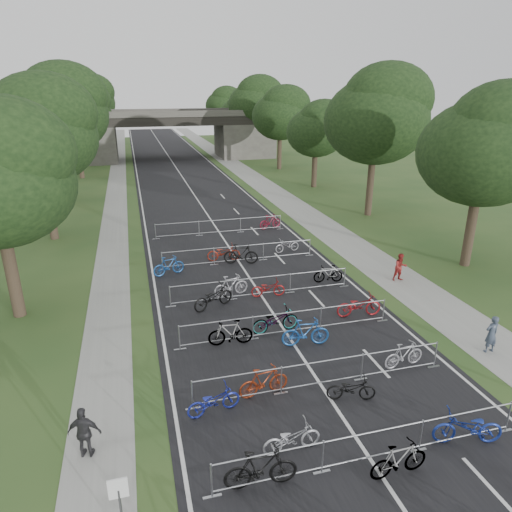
# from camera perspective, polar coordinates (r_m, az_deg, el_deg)

# --- Properties ---
(road) EXTENTS (11.00, 140.00, 0.01)m
(road) POSITION_cam_1_polar(r_m,az_deg,el_deg) (56.54, -9.25, 9.81)
(road) COLOR black
(road) RESTS_ON ground
(sidewalk_right) EXTENTS (3.00, 140.00, 0.01)m
(sidewalk_right) POSITION_cam_1_polar(r_m,az_deg,el_deg) (57.92, -1.25, 10.31)
(sidewalk_right) COLOR gray
(sidewalk_right) RESTS_ON ground
(sidewalk_left) EXTENTS (2.00, 140.00, 0.01)m
(sidewalk_left) POSITION_cam_1_polar(r_m,az_deg,el_deg) (56.26, -16.95, 9.15)
(sidewalk_left) COLOR gray
(sidewalk_left) RESTS_ON ground
(lane_markings) EXTENTS (0.12, 140.00, 0.00)m
(lane_markings) POSITION_cam_1_polar(r_m,az_deg,el_deg) (56.54, -9.25, 9.81)
(lane_markings) COLOR silver
(lane_markings) RESTS_ON ground
(overpass_bridge) EXTENTS (31.00, 8.00, 7.05)m
(overpass_bridge) POSITION_cam_1_polar(r_m,az_deg,el_deg) (70.88, -10.86, 14.67)
(overpass_bridge) COLOR #484540
(overpass_bridge) RESTS_ON ground
(park_sign) EXTENTS (0.45, 0.06, 1.83)m
(park_sign) POSITION_cam_1_polar(r_m,az_deg,el_deg) (12.11, -16.71, -26.98)
(park_sign) COLOR #4C4C51
(park_sign) RESTS_ON ground
(tree_right_0) EXTENTS (7.17, 7.17, 10.93)m
(tree_right_0) POSITION_cam_1_polar(r_m,az_deg,el_deg) (28.66, 26.89, 11.97)
(tree_right_0) COLOR #33261C
(tree_right_0) RESTS_ON ground
(tree_left_1) EXTENTS (7.56, 7.56, 11.53)m
(tree_left_1) POSITION_cam_1_polar(r_m,az_deg,el_deg) (33.83, -25.45, 13.80)
(tree_left_1) COLOR #33261C
(tree_left_1) RESTS_ON ground
(tree_right_1) EXTENTS (8.18, 8.18, 12.47)m
(tree_right_1) POSITION_cam_1_polar(r_m,az_deg,el_deg) (38.35, 14.99, 16.46)
(tree_right_1) COLOR #33261C
(tree_right_1) RESTS_ON ground
(tree_left_2) EXTENTS (8.40, 8.40, 12.81)m
(tree_left_2) POSITION_cam_1_polar(r_m,az_deg,el_deg) (45.64, -23.25, 16.34)
(tree_left_2) COLOR #33261C
(tree_left_2) RESTS_ON ground
(tree_right_2) EXTENTS (6.16, 6.16, 9.39)m
(tree_right_2) POSITION_cam_1_polar(r_m,az_deg,el_deg) (49.25, 7.68, 15.36)
(tree_right_2) COLOR #33261C
(tree_right_2) RESTS_ON ground
(tree_left_3) EXTENTS (6.72, 6.72, 10.25)m
(tree_left_3) POSITION_cam_1_polar(r_m,az_deg,el_deg) (57.64, -21.60, 15.41)
(tree_left_3) COLOR #33261C
(tree_left_3) RESTS_ON ground
(tree_right_3) EXTENTS (7.17, 7.17, 10.93)m
(tree_right_3) POSITION_cam_1_polar(r_m,az_deg,el_deg) (60.40, 3.16, 17.30)
(tree_right_3) COLOR #33261C
(tree_right_3) RESTS_ON ground
(tree_left_4) EXTENTS (7.56, 7.56, 11.53)m
(tree_left_4) POSITION_cam_1_polar(r_m,az_deg,el_deg) (69.54, -20.79, 16.79)
(tree_left_4) COLOR #33261C
(tree_left_4) RESTS_ON ground
(tree_right_4) EXTENTS (8.18, 8.18, 12.47)m
(tree_right_4) POSITION_cam_1_polar(r_m,az_deg,el_deg) (71.85, 0.00, 18.58)
(tree_right_4) COLOR #33261C
(tree_right_4) RESTS_ON ground
(tree_left_5) EXTENTS (8.40, 8.40, 12.81)m
(tree_left_5) POSITION_cam_1_polar(r_m,az_deg,el_deg) (81.47, -20.20, 17.76)
(tree_left_5) COLOR #33261C
(tree_left_5) RESTS_ON ground
(tree_right_5) EXTENTS (6.16, 6.16, 9.39)m
(tree_right_5) POSITION_cam_1_polar(r_m,az_deg,el_deg) (83.55, -2.27, 17.46)
(tree_right_5) COLOR #33261C
(tree_right_5) RESTS_ON ground
(tree_left_6) EXTENTS (6.72, 6.72, 10.25)m
(tree_left_6) POSITION_cam_1_polar(r_m,az_deg,el_deg) (93.49, -19.58, 17.00)
(tree_left_6) COLOR #33261C
(tree_left_6) RESTS_ON ground
(tree_right_6) EXTENTS (7.17, 7.17, 10.93)m
(tree_right_6) POSITION_cam_1_polar(r_m,az_deg,el_deg) (95.22, -4.02, 18.35)
(tree_right_6) COLOR #33261C
(tree_right_6) RESTS_ON ground
(barrier_row_1) EXTENTS (9.70, 0.08, 1.10)m
(barrier_row_1) POSITION_cam_1_polar(r_m,az_deg,el_deg) (14.27, 14.43, -22.02)
(barrier_row_1) COLOR #9C9FA3
(barrier_row_1) RESTS_ON ground
(barrier_row_2) EXTENTS (9.70, 0.08, 1.10)m
(barrier_row_2) POSITION_cam_1_polar(r_m,az_deg,el_deg) (16.76, 8.31, -14.33)
(barrier_row_2) COLOR #9C9FA3
(barrier_row_2) RESTS_ON ground
(barrier_row_3) EXTENTS (9.70, 0.08, 1.10)m
(barrier_row_3) POSITION_cam_1_polar(r_m,az_deg,el_deg) (19.77, 3.94, -8.38)
(barrier_row_3) COLOR #9C9FA3
(barrier_row_3) RESTS_ON ground
(barrier_row_4) EXTENTS (9.70, 0.08, 1.10)m
(barrier_row_4) POSITION_cam_1_polar(r_m,az_deg,el_deg) (23.18, 0.71, -3.82)
(barrier_row_4) COLOR #9C9FA3
(barrier_row_4) RESTS_ON ground
(barrier_row_5) EXTENTS (9.70, 0.08, 1.10)m
(barrier_row_5) POSITION_cam_1_polar(r_m,az_deg,el_deg) (27.67, -2.14, 0.26)
(barrier_row_5) COLOR #9C9FA3
(barrier_row_5) RESTS_ON ground
(barrier_row_6) EXTENTS (9.70, 0.08, 1.10)m
(barrier_row_6) POSITION_cam_1_polar(r_m,az_deg,el_deg) (33.25, -4.53, 3.67)
(barrier_row_6) COLOR #9C9FA3
(barrier_row_6) RESTS_ON ground
(bike_4) EXTENTS (2.03, 0.72, 1.20)m
(bike_4) POSITION_cam_1_polar(r_m,az_deg,el_deg) (13.22, 0.60, -25.07)
(bike_4) COLOR black
(bike_4) RESTS_ON ground
(bike_5) EXTENTS (1.80, 0.71, 0.93)m
(bike_5) POSITION_cam_1_polar(r_m,az_deg,el_deg) (14.27, 4.49, -21.74)
(bike_5) COLOR #ADADB5
(bike_5) RESTS_ON ground
(bike_6) EXTENTS (1.78, 0.58, 1.06)m
(bike_6) POSITION_cam_1_polar(r_m,az_deg,el_deg) (14.08, 17.44, -23.15)
(bike_6) COLOR #9C9FA3
(bike_6) RESTS_ON ground
(bike_7) EXTENTS (2.20, 1.23, 1.10)m
(bike_7) POSITION_cam_1_polar(r_m,az_deg,el_deg) (15.72, 24.98, -18.93)
(bike_7) COLOR navy
(bike_7) RESTS_ON ground
(bike_8) EXTENTS (1.89, 0.94, 0.95)m
(bike_8) POSITION_cam_1_polar(r_m,az_deg,el_deg) (15.56, -5.33, -17.58)
(bike_8) COLOR #1B2597
(bike_8) RESTS_ON ground
(bike_9) EXTENTS (1.86, 0.72, 1.09)m
(bike_9) POSITION_cam_1_polar(r_m,az_deg,el_deg) (16.21, 0.96, -15.43)
(bike_9) COLOR maroon
(bike_9) RESTS_ON ground
(bike_10) EXTENTS (1.76, 1.02, 0.87)m
(bike_10) POSITION_cam_1_polar(r_m,az_deg,el_deg) (16.39, 11.80, -15.94)
(bike_10) COLOR black
(bike_10) RESTS_ON ground
(bike_11) EXTENTS (1.74, 0.64, 1.02)m
(bike_11) POSITION_cam_1_polar(r_m,az_deg,el_deg) (18.52, 18.01, -11.68)
(bike_11) COLOR #A0A0A7
(bike_11) RESTS_ON ground
(bike_12) EXTENTS (1.90, 0.69, 1.12)m
(bike_12) POSITION_cam_1_polar(r_m,az_deg,el_deg) (19.01, -3.21, -9.56)
(bike_12) COLOR #9C9FA3
(bike_12) RESTS_ON ground
(bike_13) EXTENTS (2.18, 0.92, 1.12)m
(bike_13) POSITION_cam_1_polar(r_m,az_deg,el_deg) (19.93, 2.41, -8.05)
(bike_13) COLOR #9C9FA3
(bike_13) RESTS_ON ground
(bike_14) EXTENTS (2.06, 0.81, 1.21)m
(bike_14) POSITION_cam_1_polar(r_m,az_deg,el_deg) (19.02, 6.21, -9.49)
(bike_14) COLOR #1B4E99
(bike_14) RESTS_ON ground
(bike_15) EXTENTS (2.17, 0.96, 1.11)m
(bike_15) POSITION_cam_1_polar(r_m,az_deg,el_deg) (21.74, 12.73, -6.05)
(bike_15) COLOR maroon
(bike_15) RESTS_ON ground
(bike_16) EXTENTS (2.28, 1.57, 1.14)m
(bike_16) POSITION_cam_1_polar(r_m,az_deg,el_deg) (22.07, -5.38, -5.15)
(bike_16) COLOR black
(bike_16) RESTS_ON ground
(bike_17) EXTENTS (1.95, 0.92, 1.13)m
(bike_17) POSITION_cam_1_polar(r_m,az_deg,el_deg) (23.24, -3.15, -3.73)
(bike_17) COLOR #ACAAB2
(bike_17) RESTS_ON ground
(bike_18) EXTENTS (1.78, 0.79, 0.91)m
(bike_18) POSITION_cam_1_polar(r_m,az_deg,el_deg) (23.21, 1.51, -4.05)
(bike_18) COLOR maroon
(bike_18) RESTS_ON ground
(bike_19) EXTENTS (1.68, 0.69, 0.98)m
(bike_19) POSITION_cam_1_polar(r_m,az_deg,el_deg) (25.14, 9.01, -2.24)
(bike_19) COLOR #9C9FA3
(bike_19) RESTS_ON ground
(bike_20) EXTENTS (1.92, 1.02, 1.11)m
(bike_20) POSITION_cam_1_polar(r_m,az_deg,el_deg) (26.27, -10.86, -1.21)
(bike_20) COLOR #1C4F9B
(bike_20) RESTS_ON ground
(bike_21) EXTENTS (2.09, 0.92, 1.06)m
(bike_21) POSITION_cam_1_polar(r_m,az_deg,el_deg) (27.97, -4.07, 0.41)
(bike_21) COLOR maroon
(bike_21) RESTS_ON ground
(bike_22) EXTENTS (2.15, 1.13, 1.25)m
(bike_22) POSITION_cam_1_polar(r_m,az_deg,el_deg) (27.41, -1.90, 0.24)
(bike_22) COLOR black
(bike_22) RESTS_ON ground
(bike_23) EXTENTS (1.78, 0.88, 0.89)m
(bike_23) POSITION_cam_1_polar(r_m,az_deg,el_deg) (29.53, 3.94, 1.33)
(bike_23) COLOR #99979E
(bike_23) RESTS_ON ground
(bike_27) EXTENTS (1.88, 0.96, 1.09)m
(bike_27) POSITION_cam_1_polar(r_m,az_deg,el_deg) (34.46, 1.77, 4.31)
(bike_27) COLOR maroon
(bike_27) RESTS_ON ground
(pedestrian_a) EXTENTS (0.59, 0.39, 1.59)m
(pedestrian_a) POSITION_cam_1_polar(r_m,az_deg,el_deg) (20.65, 27.34, -8.69)
(pedestrian_a) COLOR #364052
(pedestrian_a) RESTS_ON ground
(pedestrian_b) EXTENTS (0.77, 0.61, 1.55)m
(pedestrian_b) POSITION_cam_1_polar(r_m,az_deg,el_deg) (26.19, 17.61, -1.37)
(pedestrian_b) COLOR maroon
(pedestrian_b) RESTS_ON ground
(pedestrian_c) EXTENTS (1.02, 0.62, 1.62)m
(pedestrian_c) POSITION_cam_1_polar(r_m,az_deg,el_deg) (14.70, -20.64, -19.97)
(pedestrian_c) COLOR #2B2A2D
(pedestrian_c) RESTS_ON ground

